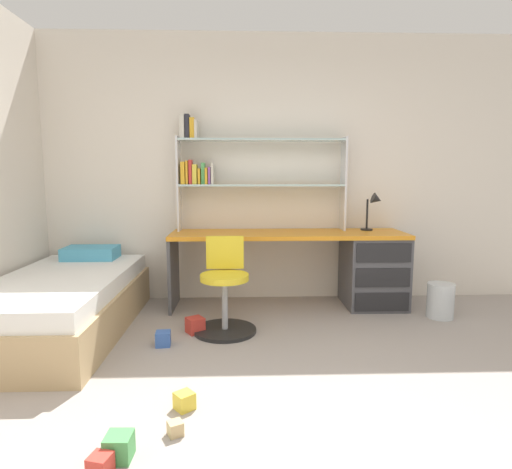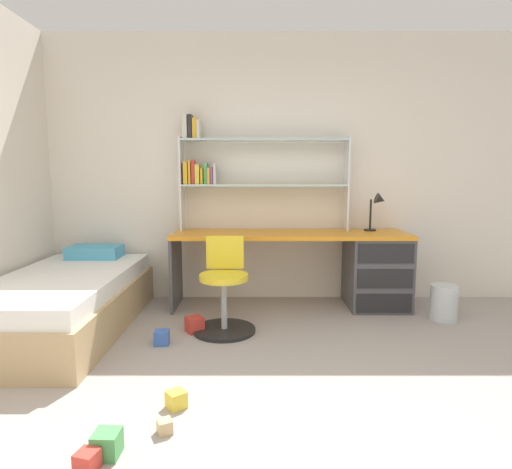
% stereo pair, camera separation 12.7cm
% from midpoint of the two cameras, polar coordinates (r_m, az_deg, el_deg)
% --- Properties ---
extents(ground_plane, '(5.72, 6.33, 0.02)m').
position_cam_midpoint_polar(ground_plane, '(2.26, 8.48, -27.53)').
color(ground_plane, '#9E938C').
extents(room_shell, '(5.72, 6.33, 2.71)m').
position_cam_midpoint_polar(room_shell, '(3.24, -17.36, 8.58)').
color(room_shell, silver).
rests_on(room_shell, ground_plane).
extents(desk, '(2.28, 0.61, 0.74)m').
position_cam_midpoint_polar(desk, '(4.37, 13.64, -3.95)').
color(desk, orange).
rests_on(desk, ground_plane).
extents(bookshelf_hutch, '(1.68, 0.22, 1.14)m').
position_cam_midpoint_polar(bookshelf_hutch, '(4.35, -1.29, 9.19)').
color(bookshelf_hutch, silver).
rests_on(bookshelf_hutch, desk).
extents(desk_lamp, '(0.20, 0.17, 0.38)m').
position_cam_midpoint_polar(desk_lamp, '(4.45, 16.73, 3.67)').
color(desk_lamp, black).
rests_on(desk_lamp, desk).
extents(swivel_chair, '(0.52, 0.52, 0.78)m').
position_cam_midpoint_polar(swivel_chair, '(3.62, -3.14, -7.99)').
color(swivel_chair, black).
rests_on(swivel_chair, ground_plane).
extents(bed_platform, '(1.01, 1.98, 0.60)m').
position_cam_midpoint_polar(bed_platform, '(3.95, -23.10, -8.24)').
color(bed_platform, tan).
rests_on(bed_platform, ground_plane).
extents(waste_bin, '(0.24, 0.24, 0.32)m').
position_cam_midpoint_polar(waste_bin, '(4.30, 24.51, -8.21)').
color(waste_bin, silver).
rests_on(waste_bin, ground_plane).
extents(toy_block_yellow_0, '(0.13, 0.13, 0.10)m').
position_cam_midpoint_polar(toy_block_yellow_0, '(2.61, -8.98, -20.79)').
color(toy_block_yellow_0, gold).
rests_on(toy_block_yellow_0, ground_plane).
extents(toy_block_blue_1, '(0.12, 0.12, 0.11)m').
position_cam_midpoint_polar(toy_block_blue_1, '(3.47, -11.26, -13.24)').
color(toy_block_blue_1, '#3860B7').
rests_on(toy_block_blue_1, ground_plane).
extents(toy_block_green_2, '(0.12, 0.12, 0.12)m').
position_cam_midpoint_polar(toy_block_green_2, '(2.30, -17.44, -24.96)').
color(toy_block_green_2, '#479E51').
rests_on(toy_block_green_2, ground_plane).
extents(toy_block_natural_3, '(0.09, 0.09, 0.07)m').
position_cam_midpoint_polar(toy_block_natural_3, '(2.41, -10.32, -23.77)').
color(toy_block_natural_3, tan).
rests_on(toy_block_natural_3, ground_plane).
extents(toy_block_red_4, '(0.11, 0.11, 0.09)m').
position_cam_midpoint_polar(toy_block_red_4, '(2.24, -19.72, -26.44)').
color(toy_block_red_4, red).
rests_on(toy_block_red_4, ground_plane).
extents(toy_block_red_5, '(0.18, 0.18, 0.13)m').
position_cam_midpoint_polar(toy_block_red_5, '(3.68, -7.06, -11.76)').
color(toy_block_red_5, red).
rests_on(toy_block_red_5, ground_plane).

